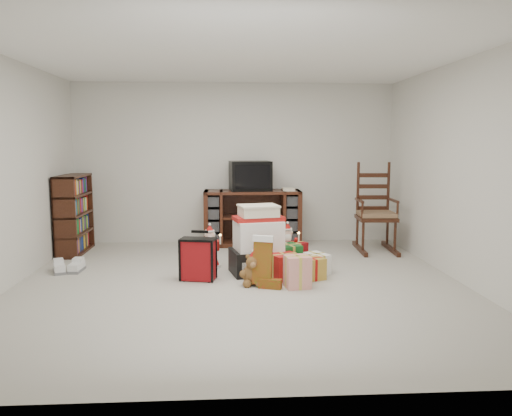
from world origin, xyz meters
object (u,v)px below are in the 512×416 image
at_px(red_suitcase, 198,259).
at_px(sneaker_pair, 68,267).
at_px(santa_figurine, 287,248).
at_px(bookshelf, 74,216).
at_px(rocking_chair, 375,219).
at_px(mrs_claus_figurine, 210,251).
at_px(gift_pile, 258,244).
at_px(crt_television, 250,176).
at_px(tv_stand, 252,218).
at_px(teddy_bear, 253,272).
at_px(gift_cluster, 297,263).

xyz_separation_m(red_suitcase, sneaker_pair, (-1.62, 0.47, -0.19)).
xyz_separation_m(santa_figurine, sneaker_pair, (-2.74, -0.23, -0.16)).
bearing_deg(santa_figurine, bookshelf, 163.40).
distance_m(rocking_chair, mrs_claus_figurine, 2.56).
bearing_deg(sneaker_pair, gift_pile, -17.18).
bearing_deg(red_suitcase, crt_television, 82.96).
height_order(sneaker_pair, crt_television, crt_television).
distance_m(tv_stand, crt_television, 0.65).
xyz_separation_m(tv_stand, teddy_bear, (-0.11, -2.23, -0.27)).
relative_size(gift_pile, sneaker_pair, 2.06).
bearing_deg(mrs_claus_figurine, rocking_chair, 20.65).
xyz_separation_m(santa_figurine, mrs_claus_figurine, (-1.00, -0.10, 0.00)).
height_order(bookshelf, crt_television, crt_television).
height_order(teddy_bear, mrs_claus_figurine, mrs_claus_figurine).
relative_size(red_suitcase, sneaker_pair, 1.45).
bearing_deg(red_suitcase, tv_stand, 82.22).
relative_size(gift_cluster, crt_television, 1.81).
height_order(bookshelf, rocking_chair, rocking_chair).
bearing_deg(rocking_chair, red_suitcase, -145.79).
distance_m(rocking_chair, gift_cluster, 1.89).
relative_size(santa_figurine, gift_cluster, 0.46).
relative_size(bookshelf, mrs_claus_figurine, 2.03).
xyz_separation_m(gift_pile, sneaker_pair, (-2.33, 0.20, -0.30)).
height_order(rocking_chair, gift_pile, rocking_chair).
xyz_separation_m(gift_pile, mrs_claus_figurine, (-0.59, 0.32, -0.14)).
bearing_deg(gift_cluster, bookshelf, 155.44).
relative_size(gift_pile, teddy_bear, 2.36).
relative_size(teddy_bear, mrs_claus_figurine, 0.62).
relative_size(red_suitcase, crt_television, 0.87).
distance_m(tv_stand, sneaker_pair, 2.82).
relative_size(mrs_claus_figurine, gift_cluster, 0.46).
xyz_separation_m(bookshelf, teddy_bear, (2.46, -1.81, -0.39)).
distance_m(mrs_claus_figurine, crt_television, 1.73).
relative_size(gift_pile, red_suitcase, 1.42).
height_order(red_suitcase, santa_figurine, red_suitcase).
bearing_deg(bookshelf, mrs_claus_figurine, -26.56).
bearing_deg(gift_cluster, rocking_chair, 44.24).
bearing_deg(teddy_bear, sneaker_pair, 162.57).
relative_size(rocking_chair, santa_figurine, 2.44).
bearing_deg(gift_pile, red_suitcase, -170.99).
xyz_separation_m(rocking_chair, gift_cluster, (-1.33, -1.30, -0.32)).
height_order(bookshelf, teddy_bear, bookshelf).
xyz_separation_m(rocking_chair, mrs_claus_figurine, (-2.39, -0.90, -0.25)).
xyz_separation_m(tv_stand, gift_cluster, (0.44, -1.79, -0.28)).
height_order(bookshelf, gift_cluster, bookshelf).
xyz_separation_m(red_suitcase, teddy_bear, (0.62, -0.23, -0.10)).
bearing_deg(rocking_chair, tv_stand, 167.75).
height_order(gift_cluster, crt_television, crt_television).
bearing_deg(sneaker_pair, rocking_chair, 1.62).
distance_m(red_suitcase, sneaker_pair, 1.69).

